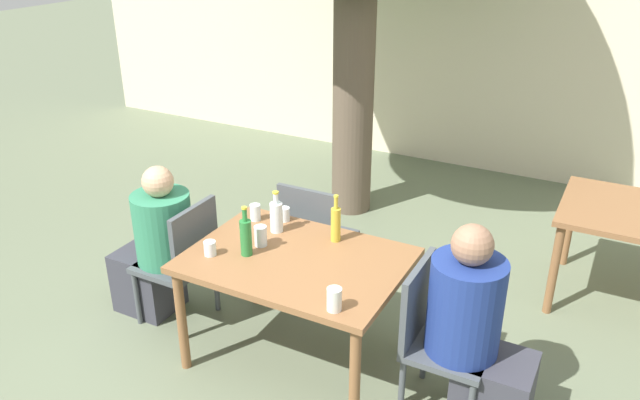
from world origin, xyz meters
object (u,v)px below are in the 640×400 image
at_px(water_bottle_2, 276,216).
at_px(patio_chair_0, 184,257).
at_px(green_bottle_0, 246,236).
at_px(drinking_glass_1, 334,299).
at_px(oil_cruet_1, 336,223).
at_px(person_seated_1, 477,338).
at_px(drinking_glass_2, 210,248).
at_px(drinking_glass_3, 255,212).
at_px(patio_chair_1, 435,331).
at_px(drinking_glass_0, 261,236).
at_px(drinking_glass_4, 285,214).
at_px(person_seated_0, 156,249).
at_px(patio_chair_2, 314,234).
at_px(dining_table_front, 297,270).

bearing_deg(water_bottle_2, patio_chair_0, -158.51).
height_order(green_bottle_0, drinking_glass_1, green_bottle_0).
xyz_separation_m(oil_cruet_1, water_bottle_2, (-0.39, -0.06, -0.01)).
distance_m(person_seated_1, green_bottle_0, 1.41).
distance_m(drinking_glass_2, drinking_glass_3, 0.51).
bearing_deg(drinking_glass_2, patio_chair_1, 8.94).
distance_m(drinking_glass_0, drinking_glass_1, 0.81).
bearing_deg(drinking_glass_1, green_bottle_0, 159.61).
bearing_deg(patio_chair_0, drinking_glass_4, 124.63).
bearing_deg(person_seated_0, drinking_glass_3, 116.05).
xyz_separation_m(person_seated_1, water_bottle_2, (-1.37, 0.23, 0.30)).
relative_size(patio_chair_0, person_seated_0, 0.80).
xyz_separation_m(patio_chair_0, patio_chair_2, (0.61, 0.69, 0.00)).
height_order(patio_chair_0, green_bottle_0, green_bottle_0).
bearing_deg(person_seated_0, oil_cruet_1, 103.68).
relative_size(drinking_glass_1, drinking_glass_3, 1.14).
xyz_separation_m(person_seated_1, drinking_glass_0, (-1.36, 0.03, 0.26)).
bearing_deg(green_bottle_0, person_seated_0, 172.74).
bearing_deg(drinking_glass_3, oil_cruet_1, -0.70).
bearing_deg(drinking_glass_0, patio_chair_0, -177.18).
bearing_deg(patio_chair_1, oil_cruet_1, 68.65).
bearing_deg(drinking_glass_1, person_seated_0, 166.46).
xyz_separation_m(dining_table_front, drinking_glass_2, (-0.47, -0.21, 0.13)).
height_order(patio_chair_0, drinking_glass_3, patio_chair_0).
bearing_deg(patio_chair_2, dining_table_front, 110.13).
distance_m(drinking_glass_0, drinking_glass_3, 0.35).
xyz_separation_m(person_seated_1, oil_cruet_1, (-0.98, 0.30, 0.31)).
distance_m(patio_chair_2, oil_cruet_1, 0.64).
relative_size(drinking_glass_1, drinking_glass_2, 1.43).
distance_m(green_bottle_0, drinking_glass_1, 0.76).
relative_size(drinking_glass_0, drinking_glass_3, 1.15).
relative_size(dining_table_front, drinking_glass_1, 10.08).
distance_m(patio_chair_2, drinking_glass_0, 0.73).
bearing_deg(patio_chair_1, drinking_glass_1, 130.55).
bearing_deg(drinking_glass_0, drinking_glass_2, -130.06).
bearing_deg(patio_chair_1, drinking_glass_3, 77.36).
bearing_deg(patio_chair_0, oil_cruet_1, 106.80).
height_order(dining_table_front, person_seated_1, person_seated_1).
height_order(green_bottle_0, drinking_glass_2, green_bottle_0).
relative_size(person_seated_0, drinking_glass_0, 8.79).
bearing_deg(drinking_glass_4, dining_table_front, -51.39).
bearing_deg(drinking_glass_2, drinking_glass_3, 91.73).
distance_m(patio_chair_0, drinking_glass_2, 0.53).
bearing_deg(patio_chair_0, patio_chair_2, 138.49).
xyz_separation_m(patio_chair_2, drinking_glass_3, (-0.23, -0.39, 0.29)).
distance_m(patio_chair_2, water_bottle_2, 0.57).
distance_m(dining_table_front, drinking_glass_1, 0.59).
height_order(person_seated_0, water_bottle_2, person_seated_0).
relative_size(patio_chair_2, green_bottle_0, 2.85).
xyz_separation_m(person_seated_0, drinking_glass_4, (0.79, 0.39, 0.28)).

